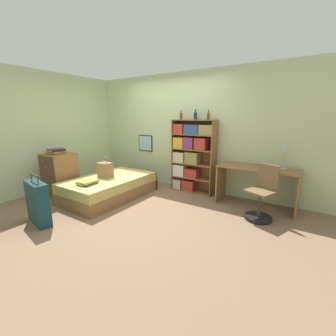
{
  "coord_description": "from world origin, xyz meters",
  "views": [
    {
      "loc": [
        2.76,
        -3.07,
        1.65
      ],
      "look_at": [
        0.64,
        0.19,
        0.75
      ],
      "focal_mm": 24.0,
      "sensor_mm": 36.0,
      "label": 1
    }
  ],
  "objects_px": {
    "desk_lamp": "(287,154)",
    "bottle_brown": "(195,116)",
    "book_stack_on_bed": "(88,182)",
    "bed": "(110,187)",
    "handbag": "(105,170)",
    "bottle_green": "(181,116)",
    "desk_chair": "(261,201)",
    "bookcase": "(190,155)",
    "magazine_pile_on_dresser": "(56,151)",
    "bottle_clear": "(208,116)",
    "dresser": "(60,175)",
    "desk": "(257,179)",
    "suitcase": "(38,203)"
  },
  "relations": [
    {
      "from": "desk_lamp",
      "to": "bottle_brown",
      "type": "bearing_deg",
      "value": 177.45
    },
    {
      "from": "bottle_brown",
      "to": "desk_lamp",
      "type": "xyz_separation_m",
      "value": [
        1.8,
        -0.08,
        -0.64
      ]
    },
    {
      "from": "book_stack_on_bed",
      "to": "bottle_brown",
      "type": "xyz_separation_m",
      "value": [
        1.27,
        1.85,
        1.21
      ]
    },
    {
      "from": "bed",
      "to": "handbag",
      "type": "relative_size",
      "value": 4.22
    },
    {
      "from": "bed",
      "to": "bottle_green",
      "type": "xyz_separation_m",
      "value": [
        0.97,
        1.23,
        1.45
      ]
    },
    {
      "from": "bottle_green",
      "to": "desk_chair",
      "type": "bearing_deg",
      "value": -18.61
    },
    {
      "from": "bookcase",
      "to": "bottle_brown",
      "type": "xyz_separation_m",
      "value": [
        0.08,
        0.04,
        0.83
      ]
    },
    {
      "from": "book_stack_on_bed",
      "to": "magazine_pile_on_dresser",
      "type": "xyz_separation_m",
      "value": [
        -0.99,
        0.04,
        0.5
      ]
    },
    {
      "from": "bottle_clear",
      "to": "desk_lamp",
      "type": "height_order",
      "value": "bottle_clear"
    },
    {
      "from": "handbag",
      "to": "dresser",
      "type": "height_order",
      "value": "dresser"
    },
    {
      "from": "bed",
      "to": "bookcase",
      "type": "xyz_separation_m",
      "value": [
        1.21,
        1.24,
        0.62
      ]
    },
    {
      "from": "desk_chair",
      "to": "desk",
      "type": "bearing_deg",
      "value": 110.51
    },
    {
      "from": "handbag",
      "to": "desk_lamp",
      "type": "bearing_deg",
      "value": 21.36
    },
    {
      "from": "handbag",
      "to": "dresser",
      "type": "distance_m",
      "value": 0.99
    },
    {
      "from": "suitcase",
      "to": "desk_chair",
      "type": "distance_m",
      "value": 3.54
    },
    {
      "from": "bed",
      "to": "desk_lamp",
      "type": "bearing_deg",
      "value": 21.24
    },
    {
      "from": "book_stack_on_bed",
      "to": "dresser",
      "type": "height_order",
      "value": "dresser"
    },
    {
      "from": "bottle_brown",
      "to": "bottle_green",
      "type": "bearing_deg",
      "value": -171.1
    },
    {
      "from": "bed",
      "to": "bottle_brown",
      "type": "xyz_separation_m",
      "value": [
        1.29,
        1.28,
        1.45
      ]
    },
    {
      "from": "bed",
      "to": "suitcase",
      "type": "xyz_separation_m",
      "value": [
        -0.03,
        -1.46,
        0.13
      ]
    },
    {
      "from": "bed",
      "to": "magazine_pile_on_dresser",
      "type": "distance_m",
      "value": 1.33
    },
    {
      "from": "book_stack_on_bed",
      "to": "bookcase",
      "type": "xyz_separation_m",
      "value": [
        1.19,
        1.81,
        0.37
      ]
    },
    {
      "from": "bookcase",
      "to": "desk_chair",
      "type": "bearing_deg",
      "value": -21.41
    },
    {
      "from": "suitcase",
      "to": "desk_lamp",
      "type": "bearing_deg",
      "value": 40.47
    },
    {
      "from": "bed",
      "to": "dresser",
      "type": "bearing_deg",
      "value": -151.26
    },
    {
      "from": "bed",
      "to": "bottle_clear",
      "type": "relative_size",
      "value": 9.62
    },
    {
      "from": "suitcase",
      "to": "handbag",
      "type": "bearing_deg",
      "value": 92.24
    },
    {
      "from": "bed",
      "to": "magazine_pile_on_dresser",
      "type": "relative_size",
      "value": 5.5
    },
    {
      "from": "magazine_pile_on_dresser",
      "to": "bottle_brown",
      "type": "xyz_separation_m",
      "value": [
        2.25,
        1.81,
        0.71
      ]
    },
    {
      "from": "dresser",
      "to": "desk_lamp",
      "type": "xyz_separation_m",
      "value": [
        4.03,
        1.72,
        0.57
      ]
    },
    {
      "from": "magazine_pile_on_dresser",
      "to": "desk_chair",
      "type": "xyz_separation_m",
      "value": [
        3.82,
        1.12,
        -0.65
      ]
    },
    {
      "from": "book_stack_on_bed",
      "to": "magazine_pile_on_dresser",
      "type": "relative_size",
      "value": 1.12
    },
    {
      "from": "magazine_pile_on_dresser",
      "to": "desk",
      "type": "distance_m",
      "value": 4.0
    },
    {
      "from": "magazine_pile_on_dresser",
      "to": "suitcase",
      "type": "bearing_deg",
      "value": -44.92
    },
    {
      "from": "bottle_clear",
      "to": "magazine_pile_on_dresser",
      "type": "bearing_deg",
      "value": -145.07
    },
    {
      "from": "magazine_pile_on_dresser",
      "to": "bottle_brown",
      "type": "bearing_deg",
      "value": 38.73
    },
    {
      "from": "bookcase",
      "to": "bottle_green",
      "type": "height_order",
      "value": "bottle_green"
    },
    {
      "from": "magazine_pile_on_dresser",
      "to": "desk",
      "type": "xyz_separation_m",
      "value": [
        3.62,
        1.64,
        -0.42
      ]
    },
    {
      "from": "bed",
      "to": "bottle_green",
      "type": "distance_m",
      "value": 2.14
    },
    {
      "from": "magazine_pile_on_dresser",
      "to": "bed",
      "type": "bearing_deg",
      "value": 28.64
    },
    {
      "from": "bookcase",
      "to": "bottle_brown",
      "type": "bearing_deg",
      "value": 25.3
    },
    {
      "from": "book_stack_on_bed",
      "to": "bottle_green",
      "type": "xyz_separation_m",
      "value": [
        0.95,
        1.8,
        1.2
      ]
    },
    {
      "from": "magazine_pile_on_dresser",
      "to": "desk_lamp",
      "type": "xyz_separation_m",
      "value": [
        4.05,
        1.73,
        0.06
      ]
    },
    {
      "from": "bottle_brown",
      "to": "handbag",
      "type": "bearing_deg",
      "value": -136.11
    },
    {
      "from": "magazine_pile_on_dresser",
      "to": "bottle_green",
      "type": "height_order",
      "value": "bottle_green"
    },
    {
      "from": "bed",
      "to": "bottle_green",
      "type": "height_order",
      "value": "bottle_green"
    },
    {
      "from": "book_stack_on_bed",
      "to": "bed",
      "type": "bearing_deg",
      "value": 92.33
    },
    {
      "from": "bottle_brown",
      "to": "bottle_clear",
      "type": "bearing_deg",
      "value": -4.18
    },
    {
      "from": "suitcase",
      "to": "desk_lamp",
      "type": "height_order",
      "value": "desk_lamp"
    },
    {
      "from": "dresser",
      "to": "desk_lamp",
      "type": "bearing_deg",
      "value": 23.07
    }
  ]
}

